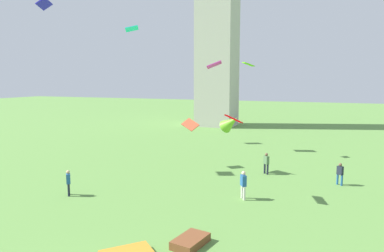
{
  "coord_description": "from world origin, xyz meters",
  "views": [
    {
      "loc": [
        7.96,
        -8.53,
        7.67
      ],
      "look_at": [
        -1.96,
        16.46,
        4.18
      ],
      "focal_mm": 33.45,
      "sensor_mm": 36.0,
      "label": 1
    }
  ],
  "objects_px": {
    "person_1": "(340,173)",
    "kite_flying_9": "(214,65)",
    "kite_flying_2": "(234,119)",
    "person_4": "(243,183)",
    "kite_bundle_0": "(190,241)",
    "person_2": "(68,181)",
    "kite_flying_0": "(132,29)",
    "kite_flying_6": "(44,4)",
    "person_3": "(266,162)",
    "kite_flying_4": "(248,64)",
    "kite_flying_8": "(231,123)",
    "kite_flying_7": "(190,125)"
  },
  "relations": [
    {
      "from": "kite_flying_9",
      "to": "kite_flying_4",
      "type": "bearing_deg",
      "value": 140.8
    },
    {
      "from": "kite_flying_9",
      "to": "kite_bundle_0",
      "type": "height_order",
      "value": "kite_flying_9"
    },
    {
      "from": "kite_flying_8",
      "to": "kite_flying_9",
      "type": "xyz_separation_m",
      "value": [
        -4.3,
        8.65,
        5.07
      ]
    },
    {
      "from": "person_2",
      "to": "kite_flying_9",
      "type": "bearing_deg",
      "value": 126.04
    },
    {
      "from": "person_1",
      "to": "person_3",
      "type": "xyz_separation_m",
      "value": [
        -5.56,
        1.12,
        0.06
      ]
    },
    {
      "from": "person_1",
      "to": "kite_flying_2",
      "type": "height_order",
      "value": "kite_flying_2"
    },
    {
      "from": "person_4",
      "to": "kite_flying_0",
      "type": "relative_size",
      "value": 1.06
    },
    {
      "from": "kite_flying_4",
      "to": "kite_bundle_0",
      "type": "relative_size",
      "value": 0.7
    },
    {
      "from": "kite_flying_4",
      "to": "kite_flying_6",
      "type": "xyz_separation_m",
      "value": [
        -14.0,
        -12.02,
        4.54
      ]
    },
    {
      "from": "kite_flying_0",
      "to": "kite_flying_8",
      "type": "bearing_deg",
      "value": 118.85
    },
    {
      "from": "kite_flying_4",
      "to": "person_4",
      "type": "bearing_deg",
      "value": 66.05
    },
    {
      "from": "person_4",
      "to": "kite_flying_7",
      "type": "distance_m",
      "value": 9.82
    },
    {
      "from": "kite_flying_0",
      "to": "kite_flying_8",
      "type": "relative_size",
      "value": 0.78
    },
    {
      "from": "person_2",
      "to": "kite_flying_4",
      "type": "xyz_separation_m",
      "value": [
        8.15,
        16.84,
        8.19
      ]
    },
    {
      "from": "kite_bundle_0",
      "to": "kite_flying_7",
      "type": "bearing_deg",
      "value": 111.96
    },
    {
      "from": "kite_flying_0",
      "to": "person_1",
      "type": "bearing_deg",
      "value": 127.98
    },
    {
      "from": "person_3",
      "to": "kite_flying_8",
      "type": "bearing_deg",
      "value": 52.77
    },
    {
      "from": "kite_flying_2",
      "to": "person_4",
      "type": "bearing_deg",
      "value": 88.67
    },
    {
      "from": "person_3",
      "to": "kite_flying_7",
      "type": "relative_size",
      "value": 1.04
    },
    {
      "from": "kite_flying_8",
      "to": "kite_flying_0",
      "type": "bearing_deg",
      "value": 85.18
    },
    {
      "from": "person_1",
      "to": "kite_bundle_0",
      "type": "relative_size",
      "value": 0.87
    },
    {
      "from": "person_1",
      "to": "kite_flying_6",
      "type": "xyz_separation_m",
      "value": [
        -22.66,
        -4.4,
        12.77
      ]
    },
    {
      "from": "person_1",
      "to": "kite_flying_9",
      "type": "relative_size",
      "value": 0.94
    },
    {
      "from": "kite_flying_6",
      "to": "kite_flying_8",
      "type": "height_order",
      "value": "kite_flying_6"
    },
    {
      "from": "kite_flying_6",
      "to": "kite_flying_4",
      "type": "bearing_deg",
      "value": -66.44
    },
    {
      "from": "person_4",
      "to": "kite_flying_8",
      "type": "relative_size",
      "value": 0.82
    },
    {
      "from": "kite_flying_4",
      "to": "kite_flying_0",
      "type": "bearing_deg",
      "value": -46.44
    },
    {
      "from": "kite_flying_4",
      "to": "person_2",
      "type": "bearing_deg",
      "value": 28.19
    },
    {
      "from": "person_3",
      "to": "kite_flying_4",
      "type": "height_order",
      "value": "kite_flying_4"
    },
    {
      "from": "kite_flying_6",
      "to": "kite_flying_8",
      "type": "relative_size",
      "value": 0.7
    },
    {
      "from": "person_4",
      "to": "kite_flying_7",
      "type": "xyz_separation_m",
      "value": [
        -6.45,
        6.88,
        2.71
      ]
    },
    {
      "from": "person_2",
      "to": "person_4",
      "type": "bearing_deg",
      "value": 66.42
    },
    {
      "from": "kite_bundle_0",
      "to": "kite_flying_0",
      "type": "bearing_deg",
      "value": 125.93
    },
    {
      "from": "kite_flying_4",
      "to": "kite_bundle_0",
      "type": "height_order",
      "value": "kite_flying_4"
    },
    {
      "from": "kite_flying_8",
      "to": "kite_bundle_0",
      "type": "bearing_deg",
      "value": -144.0
    },
    {
      "from": "kite_flying_7",
      "to": "kite_flying_8",
      "type": "xyz_separation_m",
      "value": [
        3.84,
        -0.61,
        0.42
      ]
    },
    {
      "from": "person_4",
      "to": "kite_bundle_0",
      "type": "height_order",
      "value": "person_4"
    },
    {
      "from": "person_3",
      "to": "kite_flying_0",
      "type": "bearing_deg",
      "value": 15.79
    },
    {
      "from": "person_4",
      "to": "kite_flying_2",
      "type": "distance_m",
      "value": 4.2
    },
    {
      "from": "person_4",
      "to": "kite_flying_6",
      "type": "distance_m",
      "value": 21.09
    },
    {
      "from": "kite_flying_9",
      "to": "kite_flying_2",
      "type": "bearing_deg",
      "value": 95.55
    },
    {
      "from": "kite_flying_9",
      "to": "kite_bundle_0",
      "type": "bearing_deg",
      "value": 88.46
    },
    {
      "from": "person_2",
      "to": "kite_flying_0",
      "type": "height_order",
      "value": "kite_flying_0"
    },
    {
      "from": "kite_flying_7",
      "to": "kite_bundle_0",
      "type": "bearing_deg",
      "value": -45.56
    },
    {
      "from": "person_1",
      "to": "kite_flying_8",
      "type": "xyz_separation_m",
      "value": [
        -8.45,
        0.63,
        3.24
      ]
    },
    {
      "from": "person_2",
      "to": "kite_flying_0",
      "type": "bearing_deg",
      "value": 157.16
    },
    {
      "from": "kite_flying_6",
      "to": "kite_flying_2",
      "type": "bearing_deg",
      "value": -111.78
    },
    {
      "from": "kite_flying_6",
      "to": "kite_flying_8",
      "type": "xyz_separation_m",
      "value": [
        14.21,
        5.03,
        -9.53
      ]
    },
    {
      "from": "person_1",
      "to": "kite_flying_6",
      "type": "bearing_deg",
      "value": 47.95
    },
    {
      "from": "person_2",
      "to": "kite_flying_7",
      "type": "distance_m",
      "value": 11.72
    }
  ]
}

